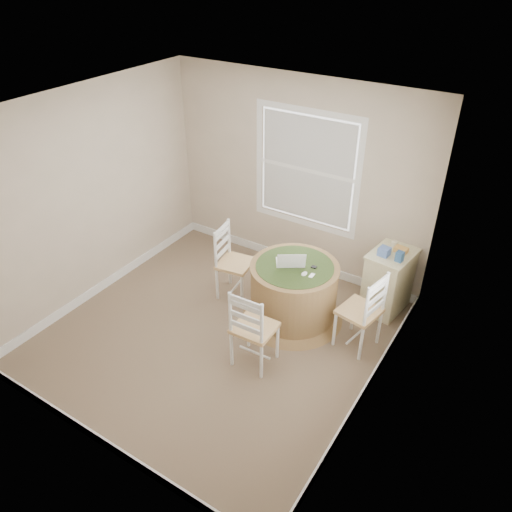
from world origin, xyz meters
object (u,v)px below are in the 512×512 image
Objects in this scene: chair_left at (235,263)px; chair_right at (359,311)px; round_table at (294,290)px; chair_near at (255,327)px; corner_chest at (388,281)px; laptop at (290,262)px.

chair_left is 1.00× the size of chair_right.
round_table is at bearing -99.61° from chair_left.
chair_near reaches higher than round_table.
round_table is 1.28× the size of chair_right.
chair_left is 1.00× the size of chair_near.
chair_right is 1.18× the size of corner_chest.
chair_left is 1.67m from chair_right.
chair_left is 1.18× the size of corner_chest.
chair_near is 0.94m from laptop.
chair_near reaches higher than corner_chest.
corner_chest is at bearing 38.28° from round_table.
corner_chest is (1.71, 0.76, -0.07)m from chair_left.
round_table is 0.88m from chair_near.
laptop is 1.27m from corner_chest.
laptop reaches higher than chair_left.
chair_right is (0.82, 0.84, 0.00)m from chair_near.
chair_left reaches higher than round_table.
chair_near is (0.86, -0.90, 0.00)m from chair_left.
chair_left and chair_near have the same top height.
chair_near is at bearing -33.23° from chair_right.
chair_right is 0.82m from corner_chest.
laptop is at bearing -99.37° from chair_left.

